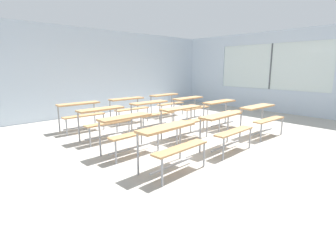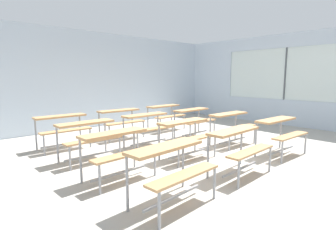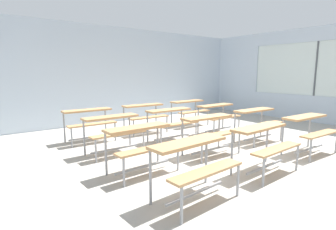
{
  "view_description": "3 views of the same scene",
  "coord_description": "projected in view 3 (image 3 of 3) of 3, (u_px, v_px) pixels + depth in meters",
  "views": [
    {
      "loc": [
        -4.3,
        -3.83,
        1.71
      ],
      "look_at": [
        -0.09,
        0.74,
        0.48
      ],
      "focal_mm": 26.28,
      "sensor_mm": 36.0,
      "label": 1
    },
    {
      "loc": [
        -3.8,
        -3.3,
        1.6
      ],
      "look_at": [
        0.21,
        1.05,
        0.74
      ],
      "focal_mm": 28.0,
      "sensor_mm": 36.0,
      "label": 2
    },
    {
      "loc": [
        -3.8,
        -3.3,
        1.6
      ],
      "look_at": [
        -0.79,
        0.63,
        0.79
      ],
      "focal_mm": 28.0,
      "sensor_mm": 36.0,
      "label": 3
    }
  ],
  "objects": [
    {
      "name": "desk_bench_r1c1",
      "position": [
        211.0,
        126.0,
        5.09
      ],
      "size": [
        1.12,
        0.63,
        0.74
      ],
      "rotation": [
        0.0,
        0.0,
        -0.04
      ],
      "color": "tan",
      "rests_on": "ground"
    },
    {
      "name": "wall_back",
      "position": [
        114.0,
        75.0,
        8.41
      ],
      "size": [
        10.0,
        0.12,
        3.0
      ],
      "primitive_type": "cube",
      "color": "silver",
      "rests_on": "ground"
    },
    {
      "name": "desk_bench_r3c1",
      "position": [
        145.0,
        112.0,
        6.94
      ],
      "size": [
        1.13,
        0.64,
        0.74
      ],
      "rotation": [
        0.0,
        0.0,
        -0.05
      ],
      "color": "tan",
      "rests_on": "ground"
    },
    {
      "name": "desk_bench_r2c1",
      "position": [
        171.0,
        117.0,
        6.07
      ],
      "size": [
        1.12,
        0.62,
        0.74
      ],
      "rotation": [
        0.0,
        0.0,
        -0.03
      ],
      "color": "tan",
      "rests_on": "ground"
    },
    {
      "name": "desk_bench_r1c2",
      "position": [
        258.0,
        117.0,
        6.04
      ],
      "size": [
        1.12,
        0.63,
        0.74
      ],
      "rotation": [
        0.0,
        0.0,
        -0.04
      ],
      "color": "tan",
      "rests_on": "ground"
    },
    {
      "name": "desk_bench_r0c2",
      "position": [
        310.0,
        126.0,
        5.13
      ],
      "size": [
        1.13,
        0.65,
        0.74
      ],
      "rotation": [
        0.0,
        0.0,
        -0.05
      ],
      "color": "tan",
      "rests_on": "ground"
    },
    {
      "name": "desk_bench_r0c0",
      "position": [
        195.0,
        157.0,
        3.24
      ],
      "size": [
        1.13,
        0.64,
        0.74
      ],
      "rotation": [
        0.0,
        0.0,
        0.05
      ],
      "color": "tan",
      "rests_on": "ground"
    },
    {
      "name": "desk_bench_r0c1",
      "position": [
        265.0,
        138.0,
        4.14
      ],
      "size": [
        1.11,
        0.62,
        0.74
      ],
      "rotation": [
        0.0,
        0.0,
        0.03
      ],
      "color": "tan",
      "rests_on": "ground"
    },
    {
      "name": "desk_bench_r3c0",
      "position": [
        89.0,
        118.0,
        6.03
      ],
      "size": [
        1.11,
        0.61,
        0.74
      ],
      "rotation": [
        0.0,
        0.0,
        -0.02
      ],
      "color": "tan",
      "rests_on": "ground"
    },
    {
      "name": "desk_bench_r2c2",
      "position": [
        218.0,
        112.0,
        6.92
      ],
      "size": [
        1.11,
        0.61,
        0.74
      ],
      "rotation": [
        0.0,
        0.0,
        0.02
      ],
      "color": "tan",
      "rests_on": "ground"
    },
    {
      "name": "ground",
      "position": [
        219.0,
        156.0,
        5.13
      ],
      "size": [
        10.0,
        9.0,
        0.05
      ],
      "primitive_type": "cube",
      "color": "#ADA89E"
    },
    {
      "name": "desk_bench_r2c0",
      "position": [
        113.0,
        126.0,
        5.12
      ],
      "size": [
        1.1,
        0.6,
        0.74
      ],
      "rotation": [
        0.0,
        0.0,
        0.01
      ],
      "color": "tan",
      "rests_on": "ground"
    },
    {
      "name": "desk_bench_r3c2",
      "position": [
        190.0,
        107.0,
        7.88
      ],
      "size": [
        1.11,
        0.61,
        0.74
      ],
      "rotation": [
        0.0,
        0.0,
        0.02
      ],
      "color": "tan",
      "rests_on": "ground"
    },
    {
      "name": "desk_bench_r1c0",
      "position": [
        142.0,
        138.0,
        4.14
      ],
      "size": [
        1.12,
        0.62,
        0.74
      ],
      "rotation": [
        0.0,
        0.0,
        0.03
      ],
      "color": "tan",
      "rests_on": "ground"
    }
  ]
}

